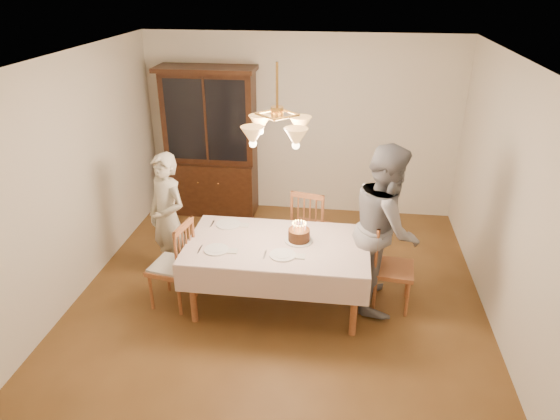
# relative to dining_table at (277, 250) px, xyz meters

# --- Properties ---
(ground) EXTENTS (5.00, 5.00, 0.00)m
(ground) POSITION_rel_dining_table_xyz_m (0.00, 0.00, -0.68)
(ground) COLOR #583819
(ground) RESTS_ON ground
(room_shell) EXTENTS (5.00, 5.00, 5.00)m
(room_shell) POSITION_rel_dining_table_xyz_m (0.00, 0.00, 0.90)
(room_shell) COLOR white
(room_shell) RESTS_ON ground
(dining_table) EXTENTS (1.90, 1.10, 0.76)m
(dining_table) POSITION_rel_dining_table_xyz_m (0.00, 0.00, 0.00)
(dining_table) COLOR brown
(dining_table) RESTS_ON ground
(china_hutch) EXTENTS (1.38, 0.54, 2.16)m
(china_hutch) POSITION_rel_dining_table_xyz_m (-1.29, 2.25, 0.36)
(china_hutch) COLOR black
(china_hutch) RESTS_ON ground
(chair_far_side) EXTENTS (0.52, 0.51, 1.00)m
(chair_far_side) POSITION_rel_dining_table_xyz_m (0.28, 0.96, -0.24)
(chair_far_side) COLOR brown
(chair_far_side) RESTS_ON ground
(chair_left_end) EXTENTS (0.49, 0.51, 1.00)m
(chair_left_end) POSITION_rel_dining_table_xyz_m (-1.13, -0.13, -0.23)
(chair_left_end) COLOR brown
(chair_left_end) RESTS_ON ground
(chair_right_end) EXTENTS (0.46, 0.48, 1.00)m
(chair_right_end) POSITION_rel_dining_table_xyz_m (1.22, 0.15, -0.24)
(chair_right_end) COLOR brown
(chair_right_end) RESTS_ON ground
(elderly_woman) EXTENTS (0.67, 0.61, 1.54)m
(elderly_woman) POSITION_rel_dining_table_xyz_m (-1.33, 0.41, 0.09)
(elderly_woman) COLOR beige
(elderly_woman) RESTS_ON ground
(adult_in_grey) EXTENTS (0.69, 0.88, 1.81)m
(adult_in_grey) POSITION_rel_dining_table_xyz_m (1.11, 0.22, 0.22)
(adult_in_grey) COLOR slate
(adult_in_grey) RESTS_ON ground
(birthday_cake) EXTENTS (0.30, 0.30, 0.22)m
(birthday_cake) POSITION_rel_dining_table_xyz_m (0.22, 0.08, 0.14)
(birthday_cake) COLOR white
(birthday_cake) RESTS_ON dining_table
(place_setting_near_left) EXTENTS (0.40, 0.25, 0.02)m
(place_setting_near_left) POSITION_rel_dining_table_xyz_m (-0.59, -0.23, 0.08)
(place_setting_near_left) COLOR white
(place_setting_near_left) RESTS_ON dining_table
(place_setting_near_right) EXTENTS (0.41, 0.26, 0.02)m
(place_setting_near_right) POSITION_rel_dining_table_xyz_m (0.10, -0.24, 0.08)
(place_setting_near_right) COLOR white
(place_setting_near_right) RESTS_ON dining_table
(place_setting_far_left) EXTENTS (0.42, 0.27, 0.02)m
(place_setting_far_left) POSITION_rel_dining_table_xyz_m (-0.59, 0.35, 0.08)
(place_setting_far_left) COLOR white
(place_setting_far_left) RESTS_ON dining_table
(chandelier) EXTENTS (0.62, 0.62, 0.73)m
(chandelier) POSITION_rel_dining_table_xyz_m (-0.00, -0.00, 1.29)
(chandelier) COLOR #BF8C3F
(chandelier) RESTS_ON ground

